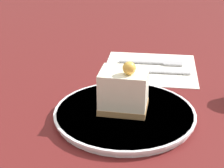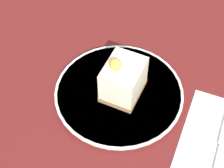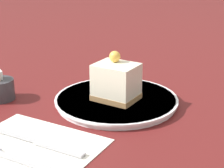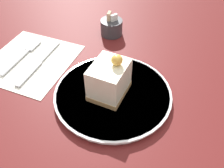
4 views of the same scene
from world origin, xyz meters
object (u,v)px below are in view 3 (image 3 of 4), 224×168
at_px(knife, 45,144).
at_px(sugar_bowl, 0,89).
at_px(cake_slice, 116,81).
at_px(fork, 5,155).
at_px(plate, 116,100).

distance_m(knife, sugar_bowl, 0.24).
distance_m(cake_slice, sugar_bowl, 0.25).
relative_size(knife, sugar_bowl, 2.80).
distance_m(fork, sugar_bowl, 0.25).
bearing_deg(knife, fork, 150.54).
relative_size(cake_slice, fork, 0.63).
distance_m(fork, knife, 0.06).
relative_size(plate, fork, 1.65).
xyz_separation_m(cake_slice, fork, (-0.27, 0.01, -0.05)).
xyz_separation_m(cake_slice, sugar_bowl, (-0.13, 0.21, -0.03)).
bearing_deg(knife, plate, -5.33).
height_order(plate, sugar_bowl, sugar_bowl).
height_order(plate, fork, plate).
xyz_separation_m(plate, fork, (-0.27, 0.00, -0.00)).
relative_size(plate, knife, 1.37).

